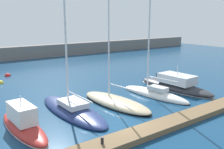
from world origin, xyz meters
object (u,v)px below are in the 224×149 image
motorboat_charcoal_sixth (175,85)px  sailboat_navy_third (72,109)px  sailboat_white_fifth (154,93)px  sailboat_sand_fourth (115,102)px  mooring_buoy_red (8,76)px  mooring_buoy_yellow (1,83)px  dock_bollard (102,141)px  motorboat_red_second (23,123)px

motorboat_charcoal_sixth → sailboat_navy_third: bearing=86.0°
sailboat_white_fifth → motorboat_charcoal_sixth: size_ratio=1.36×
sailboat_navy_third → motorboat_charcoal_sixth: bearing=-93.1°
sailboat_sand_fourth → motorboat_charcoal_sixth: sailboat_sand_fourth is taller
sailboat_white_fifth → motorboat_charcoal_sixth: sailboat_white_fifth is taller
sailboat_navy_third → sailboat_white_fifth: size_ratio=1.27×
sailboat_sand_fourth → mooring_buoy_red: size_ratio=17.59×
sailboat_sand_fourth → mooring_buoy_yellow: size_ratio=20.57×
sailboat_sand_fourth → dock_bollard: size_ratio=35.41×
mooring_buoy_red → dock_bollard: 26.14m
motorboat_red_second → sailboat_sand_fourth: (9.17, 0.52, -0.22)m
mooring_buoy_yellow → dock_bollard: dock_bollard is taller
motorboat_red_second → mooring_buoy_yellow: 16.18m
motorboat_red_second → dock_bollard: 6.88m
motorboat_red_second → mooring_buoy_red: motorboat_red_second is taller
motorboat_charcoal_sixth → mooring_buoy_yellow: motorboat_charcoal_sixth is taller
sailboat_navy_third → sailboat_white_fifth: 9.67m
motorboat_red_second → mooring_buoy_red: (3.71, 20.04, -0.51)m
dock_bollard → mooring_buoy_red: bearing=88.9°
sailboat_navy_third → dock_bollard: sailboat_navy_third is taller
motorboat_charcoal_sixth → sailboat_sand_fourth: bearing=89.3°
sailboat_white_fifth → motorboat_red_second: bearing=84.1°
mooring_buoy_yellow → dock_bollard: (1.33, -22.14, 0.66)m
sailboat_white_fifth → mooring_buoy_red: size_ratio=16.08×
sailboat_white_fifth → motorboat_charcoal_sixth: (3.99, 0.53, 0.28)m
sailboat_navy_third → sailboat_sand_fourth: size_ratio=1.16×
motorboat_charcoal_sixth → mooring_buoy_yellow: 22.43m
motorboat_red_second → sailboat_white_fifth: size_ratio=0.55×
motorboat_red_second → sailboat_navy_third: size_ratio=0.43×
sailboat_navy_third → sailboat_sand_fourth: (4.45, -0.62, -0.02)m
sailboat_sand_fourth → motorboat_red_second: bearing=86.7°
sailboat_navy_third → mooring_buoy_red: bearing=1.3°
sailboat_white_fifth → mooring_buoy_red: (-10.64, 19.74, -0.27)m
mooring_buoy_yellow → dock_bollard: size_ratio=1.72×
sailboat_white_fifth → motorboat_charcoal_sixth: 4.03m
motorboat_red_second → mooring_buoy_yellow: bearing=-9.9°
sailboat_sand_fourth → mooring_buoy_yellow: (-7.29, 15.54, -0.29)m
mooring_buoy_red → mooring_buoy_yellow: (-1.83, -3.98, 0.00)m
motorboat_red_second → mooring_buoy_yellow: (1.88, 16.06, -0.51)m
mooring_buoy_yellow → sailboat_navy_third: bearing=-79.2°
sailboat_white_fifth → mooring_buoy_yellow: bearing=31.2°
sailboat_navy_third → sailboat_sand_fourth: bearing=-99.7°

